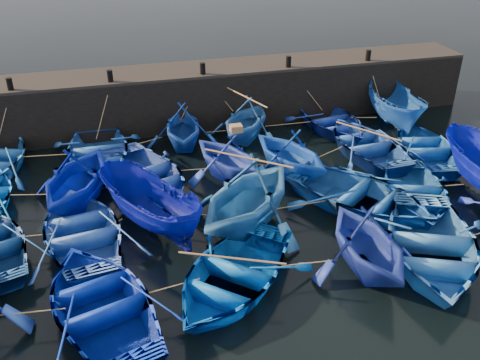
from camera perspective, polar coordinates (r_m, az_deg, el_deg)
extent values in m
plane|color=black|center=(16.97, 2.80, -7.18)|extent=(120.00, 120.00, 0.00)
cube|color=black|center=(25.44, -4.28, 8.88)|extent=(26.00, 2.50, 2.50)
cube|color=black|center=(25.01, -4.39, 11.69)|extent=(26.00, 2.50, 0.12)
cylinder|color=black|center=(23.98, -23.35, 9.39)|extent=(0.24, 0.24, 0.50)
cylinder|color=black|center=(23.69, -13.70, 10.74)|extent=(0.24, 0.24, 0.50)
cylinder|color=black|center=(24.07, -4.00, 11.78)|extent=(0.24, 0.24, 0.50)
cylinder|color=black|center=(25.10, 5.20, 12.46)|extent=(0.24, 0.24, 0.50)
cylinder|color=black|center=(26.69, 13.52, 12.81)|extent=(0.24, 0.24, 0.50)
imported|color=blue|center=(22.35, -14.99, 2.96)|extent=(3.78, 5.24, 1.08)
imported|color=navy|center=(22.99, -6.15, 5.76)|extent=(3.67, 4.10, 1.94)
imported|color=#2460B1|center=(23.49, 0.62, 6.51)|extent=(4.87, 4.96, 1.98)
imported|color=navy|center=(24.98, 9.81, 6.24)|extent=(3.99, 5.10, 0.97)
imported|color=#174EA1|center=(25.89, 16.25, 7.45)|extent=(2.66, 5.20, 1.92)
imported|color=#02169A|center=(19.34, -16.98, 0.38)|extent=(5.17, 5.48, 2.28)
imported|color=#2347B8|center=(20.18, -10.05, 0.59)|extent=(5.23, 6.14, 1.08)
imported|color=#1E37A2|center=(20.26, -1.24, 2.58)|extent=(4.49, 4.73, 1.95)
imported|color=blue|center=(20.55, 5.41, 3.01)|extent=(4.59, 4.88, 2.05)
imported|color=navy|center=(22.97, 13.33, 3.85)|extent=(3.90, 5.22, 1.03)
imported|color=#1754A9|center=(23.41, 19.26, 3.37)|extent=(4.25, 5.29, 0.98)
imported|color=blue|center=(17.50, -16.42, -5.16)|extent=(4.28, 5.50, 1.05)
imported|color=#01087E|center=(17.54, -9.68, -2.77)|extent=(3.86, 4.84, 1.78)
imported|color=#2566A7|center=(17.19, 0.82, -1.54)|extent=(6.38, 6.33, 2.54)
imported|color=#16509F|center=(19.00, 12.78, -1.60)|extent=(6.24, 6.60, 1.11)
imported|color=#1652A4|center=(19.91, 18.18, -1.17)|extent=(4.55, 5.38, 0.95)
imported|color=#031E96|center=(14.63, -14.53, -12.55)|extent=(5.03, 6.04, 1.08)
imported|color=#034CB5|center=(15.08, -0.88, -10.00)|extent=(6.10, 6.20, 1.05)
imported|color=navy|center=(15.87, 13.48, -6.41)|extent=(3.45, 3.98, 2.06)
imported|color=blue|center=(17.08, 19.74, -6.47)|extent=(5.92, 6.76, 1.17)
cube|color=olive|center=(19.86, -0.43, 5.53)|extent=(0.44, 0.37, 0.26)
cylinder|color=tan|center=(22.61, -20.03, 2.48)|extent=(2.20, 0.31, 0.04)
cylinder|color=tan|center=(22.68, -10.47, 3.92)|extent=(1.83, 0.72, 0.04)
cylinder|color=tan|center=(23.37, -2.71, 5.18)|extent=(0.99, 0.06, 0.04)
cylinder|color=tan|center=(24.23, 5.34, 5.99)|extent=(2.30, 0.08, 0.04)
cylinder|color=tan|center=(25.46, 13.04, 6.51)|extent=(1.18, 0.35, 0.04)
cylinder|color=tan|center=(19.96, -21.49, -1.47)|extent=(1.54, 0.40, 0.04)
cylinder|color=tan|center=(19.86, -13.35, -0.25)|extent=(0.60, 0.67, 0.04)
cylinder|color=tan|center=(20.26, -5.61, 1.07)|extent=(1.35, 0.19, 0.04)
cylinder|color=tan|center=(20.58, 2.09, 1.67)|extent=(0.58, 0.40, 0.04)
cylinder|color=tan|center=(21.80, 9.54, 2.93)|extent=(1.93, 0.97, 0.04)
cylinder|color=tan|center=(23.14, 16.34, 3.72)|extent=(0.50, 0.92, 0.04)
cylinder|color=tan|center=(17.68, -20.94, -5.54)|extent=(0.99, 0.12, 0.04)
cylinder|color=tan|center=(17.57, -12.99, -4.40)|extent=(0.36, 0.32, 0.04)
cylinder|color=tan|center=(17.57, -4.41, -3.65)|extent=(1.33, 0.74, 0.04)
cylinder|color=tan|center=(18.18, 7.03, -2.56)|extent=(2.31, 0.12, 0.04)
cylinder|color=tan|center=(19.41, 15.56, -1.29)|extent=(0.26, 0.16, 0.04)
cylinder|color=tan|center=(20.58, 21.58, -0.54)|extent=(0.99, 0.15, 0.04)
cylinder|color=tan|center=(14.92, -21.85, -13.00)|extent=(1.93, 0.24, 0.04)
cylinder|color=tan|center=(14.74, -7.58, -11.28)|extent=(1.75, 0.30, 0.04)
cylinder|color=tan|center=(15.49, 6.47, -8.89)|extent=(2.19, 0.23, 0.04)
cylinder|color=tan|center=(16.60, 16.60, -7.17)|extent=(0.32, 0.10, 0.04)
cylinder|color=tan|center=(24.01, -23.91, 5.98)|extent=(0.94, 0.83, 2.09)
cylinder|color=tan|center=(23.52, -14.35, 7.18)|extent=(0.94, 1.10, 2.09)
cylinder|color=tan|center=(24.12, -5.27, 8.53)|extent=(1.32, 0.41, 2.09)
cylinder|color=tan|center=(24.36, -1.99, 8.85)|extent=(1.55, 0.44, 2.09)
cylinder|color=tan|center=(25.49, 7.05, 9.59)|extent=(1.65, 0.48, 2.09)
cylinder|color=tan|center=(26.81, 14.23, 9.90)|extent=(0.64, 0.80, 2.09)
cylinder|color=#99724C|center=(23.12, 0.63, 8.85)|extent=(1.08, 2.84, 0.06)
cylinder|color=#99724C|center=(22.75, 13.49, 5.09)|extent=(1.77, 2.49, 0.06)
cylinder|color=#99724C|center=(16.56, 0.86, 2.34)|extent=(2.34, 1.97, 0.06)
cylinder|color=#99724C|center=(14.74, -0.90, -8.32)|extent=(2.74, 1.32, 0.06)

